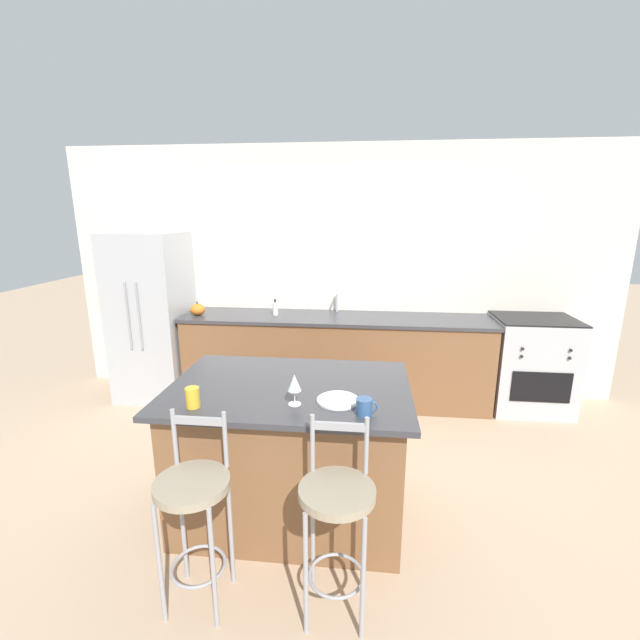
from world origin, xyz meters
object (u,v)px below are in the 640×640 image
(dinner_plate, at_px, (338,400))
(wine_glass, at_px, (294,383))
(oven_range, at_px, (531,364))
(bar_stool_far, at_px, (337,512))
(coffee_mug, at_px, (365,407))
(tumbler_cup, at_px, (193,397))
(pumpkin_decoration, at_px, (198,309))
(refrigerator, at_px, (153,316))
(bar_stool_near, at_px, (194,504))
(soap_bottle, at_px, (275,308))

(dinner_plate, xyz_separation_m, wine_glass, (-0.25, -0.07, 0.12))
(oven_range, bearing_deg, bar_stool_far, -125.24)
(bar_stool_far, xyz_separation_m, dinner_plate, (-0.03, 0.52, 0.35))
(bar_stool_far, relative_size, coffee_mug, 8.53)
(tumbler_cup, bearing_deg, pumpkin_decoration, 111.07)
(tumbler_cup, bearing_deg, coffee_mug, 0.84)
(bar_stool_far, bearing_deg, dinner_plate, 93.58)
(pumpkin_decoration, bearing_deg, bar_stool_far, -56.03)
(dinner_plate, bearing_deg, coffee_mug, -44.34)
(coffee_mug, bearing_deg, pumpkin_decoration, 130.33)
(dinner_plate, height_order, pumpkin_decoration, pumpkin_decoration)
(dinner_plate, relative_size, wine_glass, 1.38)
(wine_glass, bearing_deg, refrigerator, 132.80)
(oven_range, relative_size, coffee_mug, 8.06)
(wine_glass, bearing_deg, oven_range, 45.40)
(refrigerator, relative_size, tumbler_cup, 15.41)
(tumbler_cup, bearing_deg, bar_stool_near, -70.71)
(refrigerator, height_order, oven_range, refrigerator)
(dinner_plate, height_order, coffee_mug, coffee_mug)
(bar_stool_near, xyz_separation_m, tumbler_cup, (-0.13, 0.37, 0.40))
(oven_range, bearing_deg, tumbler_cup, -140.17)
(pumpkin_decoration, bearing_deg, bar_stool_near, -69.19)
(pumpkin_decoration, xyz_separation_m, soap_bottle, (0.82, 0.09, 0.01))
(bar_stool_far, height_order, pumpkin_decoration, pumpkin_decoration)
(oven_range, bearing_deg, bar_stool_near, -134.35)
(wine_glass, relative_size, coffee_mug, 1.51)
(coffee_mug, bearing_deg, bar_stool_near, -155.36)
(bar_stool_far, relative_size, pumpkin_decoration, 6.62)
(wine_glass, bearing_deg, tumbler_cup, -170.35)
(oven_range, xyz_separation_m, soap_bottle, (-2.66, -0.02, 0.52))
(refrigerator, relative_size, soap_bottle, 10.39)
(coffee_mug, height_order, tumbler_cup, tumbler_cup)
(tumbler_cup, bearing_deg, wine_glass, 9.65)
(refrigerator, distance_m, bar_stool_near, 2.95)
(refrigerator, bearing_deg, oven_range, 0.76)
(bar_stool_far, relative_size, dinner_plate, 4.08)
(coffee_mug, bearing_deg, dinner_plate, 135.66)
(refrigerator, relative_size, dinner_plate, 7.13)
(bar_stool_near, xyz_separation_m, coffee_mug, (0.84, 0.38, 0.39))
(wine_glass, bearing_deg, coffee_mug, -11.63)
(coffee_mug, relative_size, tumbler_cup, 1.04)
(coffee_mug, height_order, pumpkin_decoration, pumpkin_decoration)
(bar_stool_near, bearing_deg, coffee_mug, 24.64)
(dinner_plate, bearing_deg, soap_bottle, 111.62)
(oven_range, xyz_separation_m, pumpkin_decoration, (-3.48, -0.11, 0.51))
(tumbler_cup, bearing_deg, oven_range, 39.83)
(bar_stool_far, bearing_deg, refrigerator, 131.08)
(dinner_plate, xyz_separation_m, soap_bottle, (-0.81, 2.04, 0.07))
(oven_range, height_order, wine_glass, wine_glass)
(oven_range, height_order, bar_stool_far, bar_stool_far)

